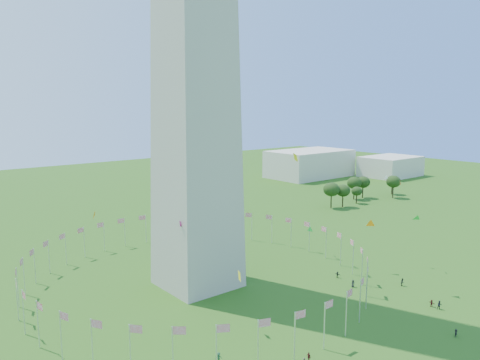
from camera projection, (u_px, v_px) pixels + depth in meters
name	position (u px, v px, depth m)	size (l,w,h in m)	color
flag_ring	(198.00, 267.00, 113.93)	(80.24, 80.24, 9.00)	silver
gov_building_east_a	(310.00, 164.00, 283.57)	(50.00, 30.00, 16.00)	beige
gov_building_east_b	(390.00, 166.00, 286.04)	(35.00, 25.00, 12.00)	beige
crowd	(374.00, 349.00, 82.75)	(88.88, 62.58, 1.95)	#5A1614
kites_aloft	(342.00, 208.00, 100.33)	(112.95, 72.33, 40.69)	green
tree_line_east	(362.00, 190.00, 212.03)	(53.52, 16.11, 10.79)	#264416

